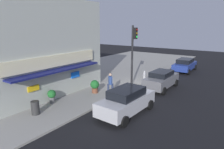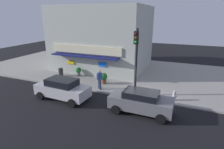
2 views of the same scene
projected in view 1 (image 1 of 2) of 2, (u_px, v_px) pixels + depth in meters
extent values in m
plane|color=black|center=(140.00, 86.00, 18.61)|extent=(64.08, 64.08, 0.00)
cube|color=gray|center=(87.00, 75.00, 22.28)|extent=(42.72, 13.20, 0.12)
cube|color=#ADB2A8|center=(20.00, 46.00, 16.59)|extent=(10.50, 8.67, 7.30)
cube|color=beige|center=(55.00, 61.00, 14.31)|extent=(7.98, 0.16, 0.84)
cube|color=navy|center=(59.00, 70.00, 14.26)|extent=(7.56, 0.90, 0.12)
cube|color=yellow|center=(33.00, 88.00, 13.17)|extent=(0.83, 0.08, 0.36)
cube|color=blue|center=(75.00, 75.00, 16.17)|extent=(0.86, 0.08, 0.46)
cylinder|color=black|center=(132.00, 56.00, 17.68)|extent=(0.18, 0.18, 5.36)
cube|color=black|center=(135.00, 33.00, 17.07)|extent=(0.32, 0.28, 0.95)
sphere|color=maroon|center=(137.00, 30.00, 16.91)|extent=(0.18, 0.18, 0.18)
sphere|color=brown|center=(137.00, 33.00, 16.99)|extent=(0.18, 0.18, 0.18)
sphere|color=#1ED83F|center=(137.00, 37.00, 17.06)|extent=(0.18, 0.18, 0.18)
cylinder|color=#B2B2B7|center=(144.00, 75.00, 20.80)|extent=(0.26, 0.26, 0.61)
sphere|color=#B2B2B7|center=(145.00, 72.00, 20.71)|extent=(0.22, 0.22, 0.22)
cylinder|color=#B2B2B7|center=(144.00, 75.00, 20.64)|extent=(0.12, 0.10, 0.10)
cylinder|color=#B2B2B7|center=(145.00, 75.00, 20.94)|extent=(0.12, 0.10, 0.10)
cylinder|color=#2D2D2D|center=(35.00, 108.00, 12.29)|extent=(0.49, 0.49, 0.86)
cylinder|color=navy|center=(112.00, 89.00, 15.72)|extent=(0.23, 0.23, 0.91)
cylinder|color=navy|center=(108.00, 90.00, 15.64)|extent=(0.23, 0.23, 0.91)
cube|color=#334C8C|center=(110.00, 80.00, 15.50)|extent=(0.43, 0.45, 0.61)
sphere|color=tan|center=(110.00, 75.00, 15.39)|extent=(0.22, 0.22, 0.22)
cylinder|color=#334C8C|center=(110.00, 80.00, 15.71)|extent=(0.14, 0.14, 0.55)
cylinder|color=#334C8C|center=(111.00, 81.00, 15.31)|extent=(0.14, 0.14, 0.55)
cylinder|color=brown|center=(95.00, 90.00, 16.31)|extent=(0.48, 0.48, 0.40)
sphere|color=#1E6628|center=(95.00, 84.00, 16.20)|extent=(0.71, 0.71, 0.71)
cylinder|color=#59595B|center=(52.00, 100.00, 14.15)|extent=(0.36, 0.36, 0.42)
sphere|color=#1E6628|center=(52.00, 94.00, 14.04)|extent=(0.58, 0.58, 0.58)
cube|color=slate|center=(161.00, 80.00, 17.69)|extent=(4.26, 1.80, 0.83)
cube|color=black|center=(162.00, 74.00, 17.54)|extent=(2.31, 1.49, 0.44)
cylinder|color=black|center=(158.00, 80.00, 19.45)|extent=(0.64, 0.23, 0.64)
cylinder|color=black|center=(176.00, 83.00, 18.46)|extent=(0.64, 0.23, 0.64)
cylinder|color=black|center=(144.00, 87.00, 17.12)|extent=(0.64, 0.23, 0.64)
cylinder|color=black|center=(164.00, 91.00, 16.13)|extent=(0.64, 0.23, 0.64)
cube|color=navy|center=(185.00, 66.00, 24.46)|extent=(4.55, 1.88, 0.72)
cube|color=black|center=(185.00, 61.00, 24.31)|extent=(2.46, 1.56, 0.50)
cylinder|color=black|center=(181.00, 66.00, 26.31)|extent=(0.64, 0.23, 0.64)
cylinder|color=black|center=(195.00, 67.00, 25.32)|extent=(0.64, 0.23, 0.64)
cylinder|color=black|center=(173.00, 70.00, 23.77)|extent=(0.64, 0.23, 0.64)
cylinder|color=black|center=(189.00, 72.00, 22.77)|extent=(0.64, 0.23, 0.64)
cube|color=#B7B7BC|center=(126.00, 103.00, 12.60)|extent=(4.41, 1.96, 0.82)
cube|color=black|center=(127.00, 93.00, 12.44)|extent=(2.41, 1.59, 0.52)
cylinder|color=black|center=(128.00, 99.00, 14.39)|extent=(0.65, 0.25, 0.64)
cylinder|color=black|center=(150.00, 105.00, 13.35)|extent=(0.65, 0.25, 0.64)
cylinder|color=black|center=(100.00, 113.00, 12.05)|extent=(0.65, 0.25, 0.64)
cylinder|color=black|center=(124.00, 122.00, 11.01)|extent=(0.65, 0.25, 0.64)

